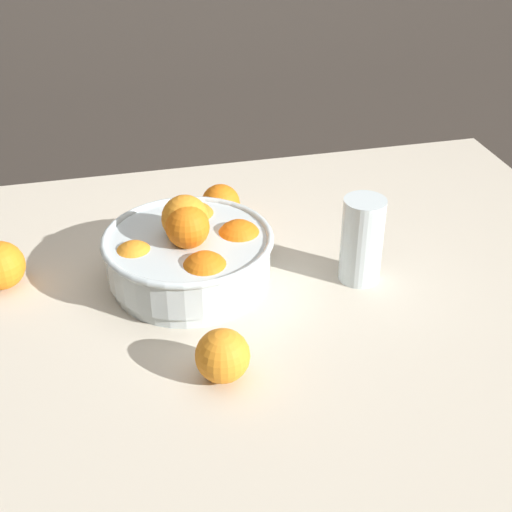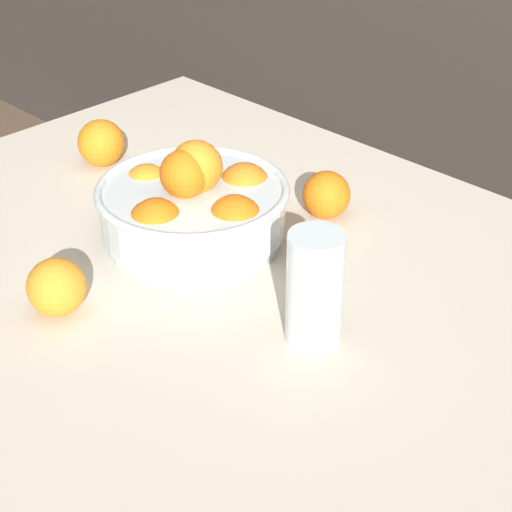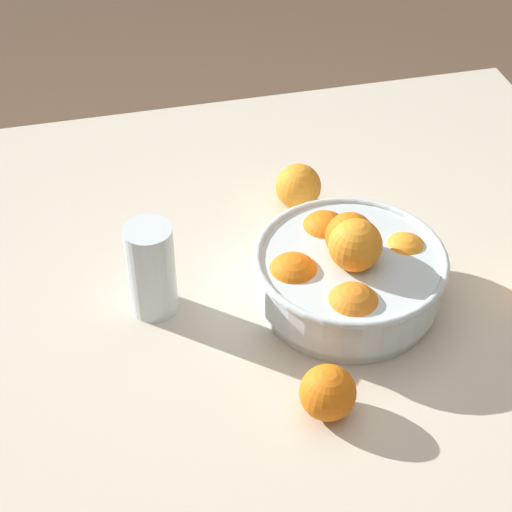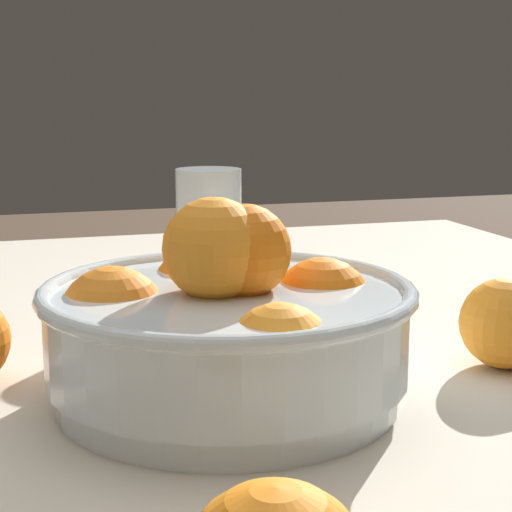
{
  "view_description": "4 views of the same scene",
  "coord_description": "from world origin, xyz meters",
  "px_view_note": "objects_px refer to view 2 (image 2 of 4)",
  "views": [
    {
      "loc": [
        -0.24,
        -0.9,
        1.4
      ],
      "look_at": [
        -0.01,
        0.03,
        0.79
      ],
      "focal_mm": 50.0,
      "sensor_mm": 36.0,
      "label": 1
    },
    {
      "loc": [
        0.71,
        -0.63,
        1.37
      ],
      "look_at": [
        0.07,
        0.03,
        0.8
      ],
      "focal_mm": 60.0,
      "sensor_mm": 36.0,
      "label": 2
    },
    {
      "loc": [
        0.23,
        0.94,
        1.61
      ],
      "look_at": [
        0.01,
        0.02,
        0.78
      ],
      "focal_mm": 60.0,
      "sensor_mm": 36.0,
      "label": 3
    },
    {
      "loc": [
        -0.71,
        0.24,
        0.95
      ],
      "look_at": [
        0.02,
        0.02,
        0.8
      ],
      "focal_mm": 60.0,
      "sensor_mm": 36.0,
      "label": 4
    }
  ],
  "objects_px": {
    "fruit_bowl": "(194,207)",
    "orange_loose_near_bowl": "(57,287)",
    "orange_loose_front": "(101,143)",
    "juice_glass": "(314,294)",
    "orange_loose_aside": "(326,195)"
  },
  "relations": [
    {
      "from": "fruit_bowl",
      "to": "orange_loose_front",
      "type": "bearing_deg",
      "value": 168.74
    },
    {
      "from": "orange_loose_near_bowl",
      "to": "fruit_bowl",
      "type": "bearing_deg",
      "value": 91.3
    },
    {
      "from": "fruit_bowl",
      "to": "juice_glass",
      "type": "relative_size",
      "value": 1.89
    },
    {
      "from": "orange_loose_near_bowl",
      "to": "orange_loose_front",
      "type": "height_order",
      "value": "orange_loose_front"
    },
    {
      "from": "fruit_bowl",
      "to": "orange_loose_near_bowl",
      "type": "height_order",
      "value": "fruit_bowl"
    },
    {
      "from": "orange_loose_front",
      "to": "juice_glass",
      "type": "bearing_deg",
      "value": -11.08
    },
    {
      "from": "orange_loose_front",
      "to": "orange_loose_near_bowl",
      "type": "bearing_deg",
      "value": -44.29
    },
    {
      "from": "juice_glass",
      "to": "orange_loose_front",
      "type": "bearing_deg",
      "value": 168.92
    },
    {
      "from": "juice_glass",
      "to": "orange_loose_near_bowl",
      "type": "bearing_deg",
      "value": -145.04
    },
    {
      "from": "orange_loose_front",
      "to": "orange_loose_aside",
      "type": "bearing_deg",
      "value": 18.47
    },
    {
      "from": "orange_loose_front",
      "to": "orange_loose_aside",
      "type": "distance_m",
      "value": 0.41
    },
    {
      "from": "juice_glass",
      "to": "orange_loose_front",
      "type": "xyz_separation_m",
      "value": [
        -0.58,
        0.11,
        -0.03
      ]
    },
    {
      "from": "fruit_bowl",
      "to": "orange_loose_aside",
      "type": "relative_size",
      "value": 3.78
    },
    {
      "from": "fruit_bowl",
      "to": "orange_loose_near_bowl",
      "type": "distance_m",
      "value": 0.24
    },
    {
      "from": "orange_loose_near_bowl",
      "to": "orange_loose_aside",
      "type": "distance_m",
      "value": 0.44
    }
  ]
}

